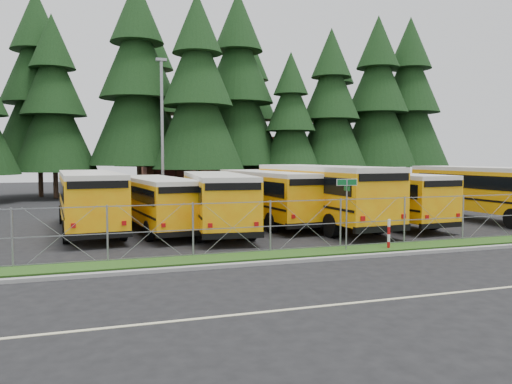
% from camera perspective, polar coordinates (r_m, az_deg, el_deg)
% --- Properties ---
extents(ground, '(120.00, 120.00, 0.00)m').
position_cam_1_polar(ground, '(21.87, 10.71, -5.67)').
color(ground, black).
rests_on(ground, ground).
extents(curb, '(50.00, 0.25, 0.12)m').
position_cam_1_polar(curb, '(19.24, 15.19, -6.88)').
color(curb, gray).
rests_on(curb, ground).
extents(grass_verge, '(50.00, 1.40, 0.06)m').
position_cam_1_polar(grass_verge, '(20.41, 13.02, -6.31)').
color(grass_verge, '#1F3E11').
rests_on(grass_verge, ground).
extents(road_lane_line, '(50.00, 0.12, 0.01)m').
position_cam_1_polar(road_lane_line, '(15.49, 25.32, -9.98)').
color(road_lane_line, beige).
rests_on(road_lane_line, ground).
extents(chainlink_fence, '(44.00, 0.10, 2.00)m').
position_cam_1_polar(chainlink_fence, '(20.86, 12.07, -3.38)').
color(chainlink_fence, gray).
rests_on(chainlink_fence, ground).
extents(brick_building, '(22.00, 10.00, 6.00)m').
position_cam_1_polar(brick_building, '(61.13, -2.50, 3.39)').
color(brick_building, brown).
rests_on(brick_building, ground).
extents(bus_1, '(3.50, 11.35, 2.93)m').
position_cam_1_polar(bus_1, '(25.68, -18.53, -1.08)').
color(bus_1, orange).
rests_on(bus_1, ground).
extents(bus_2, '(3.64, 10.31, 2.65)m').
position_cam_1_polar(bus_2, '(25.10, -11.36, -1.39)').
color(bus_2, orange).
rests_on(bus_2, ground).
extents(bus_3, '(3.57, 11.04, 2.84)m').
position_cam_1_polar(bus_3, '(24.64, -4.63, -1.19)').
color(bus_3, orange).
rests_on(bus_3, ground).
extents(bus_4, '(3.50, 11.16, 2.88)m').
position_cam_1_polar(bus_4, '(27.36, 1.21, -0.63)').
color(bus_4, orange).
rests_on(bus_4, ground).
extents(bus_5, '(3.79, 12.39, 3.20)m').
position_cam_1_polar(bus_5, '(26.47, 7.08, -0.46)').
color(bus_5, orange).
rests_on(bus_5, ground).
extents(bus_6, '(3.30, 10.79, 2.79)m').
position_cam_1_polar(bus_6, '(28.12, 13.77, -0.71)').
color(bus_6, orange).
rests_on(bus_6, ground).
extents(bus_east, '(3.29, 11.86, 3.08)m').
position_cam_1_polar(bus_east, '(31.61, 24.33, -0.18)').
color(bus_east, orange).
rests_on(bus_east, ground).
extents(street_sign, '(0.84, 0.55, 2.81)m').
position_cam_1_polar(street_sign, '(19.63, 10.33, -0.78)').
color(street_sign, gray).
rests_on(street_sign, ground).
extents(striped_bollard, '(0.11, 0.11, 1.20)m').
position_cam_1_polar(striped_bollard, '(20.49, 14.93, -4.68)').
color(striped_bollard, '#B20C0C').
rests_on(striped_bollard, ground).
extents(light_standard, '(0.70, 0.35, 10.14)m').
position_cam_1_polar(light_standard, '(33.94, -10.68, 7.07)').
color(light_standard, gray).
rests_on(light_standard, ground).
extents(conifer_2, '(7.30, 7.30, 16.14)m').
position_cam_1_polar(conifer_2, '(47.84, -22.12, 9.02)').
color(conifer_2, black).
rests_on(conifer_2, ground).
extents(conifer_3, '(8.92, 8.92, 19.72)m').
position_cam_1_polar(conifer_3, '(47.30, -13.35, 11.45)').
color(conifer_3, black).
rests_on(conifer_3, ground).
extents(conifer_4, '(8.05, 8.05, 17.81)m').
position_cam_1_polar(conifer_4, '(44.25, -6.69, 10.80)').
color(conifer_4, black).
rests_on(conifer_4, ground).
extents(conifer_5, '(8.88, 8.88, 19.65)m').
position_cam_1_polar(conifer_5, '(49.37, -2.05, 11.18)').
color(conifer_5, black).
rests_on(conifer_5, ground).
extents(conifer_6, '(6.13, 6.13, 13.55)m').
position_cam_1_polar(conifer_6, '(47.71, 3.98, 7.75)').
color(conifer_6, black).
rests_on(conifer_6, ground).
extents(conifer_7, '(7.36, 7.36, 16.28)m').
position_cam_1_polar(conifer_7, '(50.35, 8.55, 9.08)').
color(conifer_7, black).
rests_on(conifer_7, ground).
extents(conifer_8, '(8.24, 8.24, 18.22)m').
position_cam_1_polar(conifer_8, '(54.04, 13.70, 9.69)').
color(conifer_8, black).
rests_on(conifer_8, ground).
extents(conifer_9, '(8.42, 8.42, 18.63)m').
position_cam_1_polar(conifer_9, '(57.08, 17.10, 9.53)').
color(conifer_9, black).
rests_on(conifer_9, ground).
extents(conifer_10, '(8.52, 8.52, 18.85)m').
position_cam_1_polar(conifer_10, '(50.46, -23.64, 10.25)').
color(conifer_10, black).
rests_on(conifer_10, ground).
extents(conifer_11, '(8.27, 8.27, 18.29)m').
position_cam_1_polar(conifer_11, '(54.87, -11.71, 9.67)').
color(conifer_11, black).
rests_on(conifer_11, ground).
extents(conifer_12, '(7.64, 7.64, 16.90)m').
position_cam_1_polar(conifer_12, '(54.67, -0.73, 9.04)').
color(conifer_12, black).
rests_on(conifer_12, ground).
extents(conifer_13, '(7.58, 7.58, 16.76)m').
position_cam_1_polar(conifer_13, '(56.95, 9.01, 8.72)').
color(conifer_13, black).
rests_on(conifer_13, ground).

